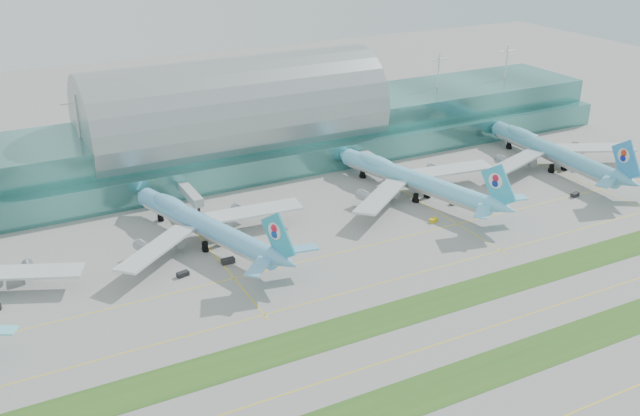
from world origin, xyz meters
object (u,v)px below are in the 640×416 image
airliner_d (551,151)px  airliner_b (203,224)px  airliner_c (412,178)px  terminal (236,131)px

airliner_d → airliner_b: bearing=-177.1°
airliner_b → airliner_d: (146.68, 0.95, 0.31)m
airliner_b → airliner_c: (80.14, 1.81, 0.16)m
airliner_c → airliner_d: airliner_d is taller
terminal → airliner_d: (110.76, -62.44, -7.15)m
terminal → airliner_d: bearing=-29.4°
airliner_b → airliner_c: airliner_c is taller
airliner_b → airliner_d: airliner_d is taller
airliner_c → airliner_d: (66.54, -0.86, 0.14)m
terminal → airliner_b: terminal is taller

